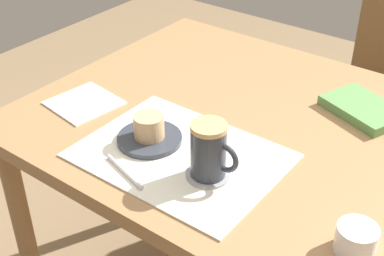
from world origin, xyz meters
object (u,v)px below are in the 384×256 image
at_px(small_book, 363,109).
at_px(dining_table, 255,152).
at_px(pastry, 149,126).
at_px(sugar_bowl, 356,239).
at_px(pastry_plate, 150,139).
at_px(coffee_mug, 210,150).

bearing_deg(small_book, dining_table, -112.02).
height_order(dining_table, small_book, small_book).
height_order(pastry, sugar_bowl, pastry).
height_order(pastry_plate, coffee_mug, coffee_mug).
relative_size(pastry, small_book, 0.37).
xyz_separation_m(sugar_bowl, small_book, (-0.16, 0.43, -0.01)).
bearing_deg(pastry, small_book, 50.76).
relative_size(pastry_plate, sugar_bowl, 2.03).
relative_size(pastry_plate, pastry, 2.15).
distance_m(dining_table, pastry_plate, 0.27).
bearing_deg(coffee_mug, small_book, 70.33).
xyz_separation_m(pastry_plate, pastry, (0.00, 0.00, 0.03)).
distance_m(sugar_bowl, small_book, 0.46).
height_order(dining_table, sugar_bowl, sugar_bowl).
height_order(dining_table, coffee_mug, coffee_mug).
height_order(dining_table, pastry_plate, pastry_plate).
bearing_deg(small_book, pastry_plate, -108.11).
height_order(coffee_mug, small_book, coffee_mug).
height_order(pastry_plate, small_book, small_book).
xyz_separation_m(dining_table, coffee_mug, (0.03, -0.23, 0.15)).
xyz_separation_m(pastry_plate, coffee_mug, (0.17, -0.02, 0.06)).
distance_m(dining_table, sugar_bowl, 0.43).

